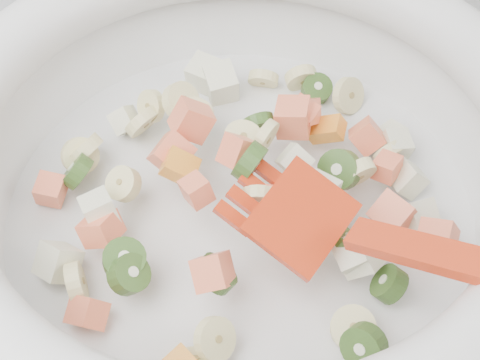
# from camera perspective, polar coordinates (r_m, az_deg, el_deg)

# --- Properties ---
(mixing_bowl) EXTENTS (0.45, 0.40, 0.14)m
(mixing_bowl) POSITION_cam_1_polar(r_m,az_deg,el_deg) (0.46, 0.05, 0.99)
(mixing_bowl) COLOR silver
(mixing_bowl) RESTS_ON counter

